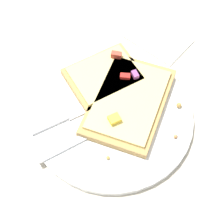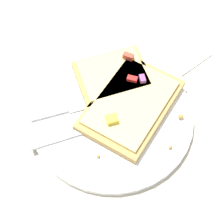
{
  "view_description": "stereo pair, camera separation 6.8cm",
  "coord_description": "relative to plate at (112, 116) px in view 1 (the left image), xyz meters",
  "views": [
    {
      "loc": [
        -0.23,
        0.27,
        0.6
      ],
      "look_at": [
        0.0,
        0.0,
        0.02
      ],
      "focal_mm": 60.0,
      "sensor_mm": 36.0,
      "label": 1
    },
    {
      "loc": [
        -0.27,
        0.22,
        0.6
      ],
      "look_at": [
        0.0,
        0.0,
        0.02
      ],
      "focal_mm": 60.0,
      "sensor_mm": 36.0,
      "label": 2
    }
  ],
  "objects": [
    {
      "name": "ground_plane",
      "position": [
        0.0,
        0.0,
        -0.01
      ],
      "size": [
        4.0,
        4.0,
        0.0
      ],
      "primitive_type": "plane",
      "color": "#BCB29E"
    },
    {
      "name": "pizza_slice_corner",
      "position": [
        0.06,
        -0.05,
        0.02
      ],
      "size": [
        0.15,
        0.17,
        0.03
      ],
      "rotation": [
        0.0,
        0.0,
        1.23
      ],
      "color": "tan",
      "rests_on": "plate"
    },
    {
      "name": "plate",
      "position": [
        0.0,
        0.0,
        0.0
      ],
      "size": [
        0.3,
        0.3,
        0.01
      ],
      "color": "white",
      "rests_on": "ground"
    },
    {
      "name": "crumb_scatter",
      "position": [
        -0.08,
        -0.04,
        0.01
      ],
      "size": [
        0.13,
        0.17,
        0.01
      ],
      "color": "tan",
      "rests_on": "plate"
    },
    {
      "name": "napkin",
      "position": [
        0.06,
        -0.21,
        -0.0
      ],
      "size": [
        0.15,
        0.09,
        0.01
      ],
      "color": "white",
      "rests_on": "ground"
    },
    {
      "name": "knife",
      "position": [
        0.06,
        0.04,
        0.01
      ],
      "size": [
        0.09,
        0.19,
        0.01
      ],
      "rotation": [
        0.0,
        0.0,
        4.34
      ],
      "color": "silver",
      "rests_on": "plate"
    },
    {
      "name": "fork",
      "position": [
        -0.01,
        0.03,
        0.01
      ],
      "size": [
        0.09,
        0.22,
        0.01
      ],
      "rotation": [
        0.0,
        0.0,
        4.37
      ],
      "color": "silver",
      "rests_on": "plate"
    },
    {
      "name": "pizza_slice_main",
      "position": [
        -0.01,
        -0.04,
        0.02
      ],
      "size": [
        0.19,
        0.22,
        0.03
      ],
      "rotation": [
        0.0,
        0.0,
        1.92
      ],
      "color": "tan",
      "rests_on": "plate"
    }
  ]
}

